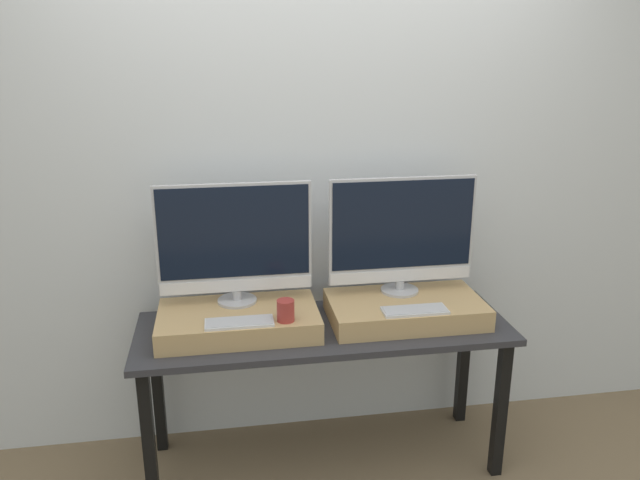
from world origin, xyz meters
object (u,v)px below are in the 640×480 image
(keyboard_left, at_px, (239,322))
(keyboard_right, at_px, (415,310))
(monitor_left, at_px, (235,241))
(monitor_right, at_px, (402,233))
(mug, at_px, (286,311))

(keyboard_left, bearing_deg, keyboard_right, 0.00)
(keyboard_left, height_order, keyboard_right, same)
(monitor_left, relative_size, keyboard_left, 2.38)
(keyboard_left, distance_m, monitor_right, 0.84)
(mug, bearing_deg, keyboard_right, 0.00)
(monitor_left, relative_size, keyboard_right, 2.38)
(keyboard_left, distance_m, mug, 0.20)
(monitor_left, distance_m, keyboard_right, 0.84)
(monitor_right, bearing_deg, mug, -157.35)
(monitor_left, xyz_separation_m, keyboard_right, (0.76, -0.24, -0.28))
(keyboard_left, distance_m, keyboard_right, 0.76)
(mug, height_order, keyboard_right, mug)
(keyboard_left, bearing_deg, monitor_right, 17.24)
(monitor_left, height_order, keyboard_right, monitor_left)
(monitor_left, distance_m, monitor_right, 0.76)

